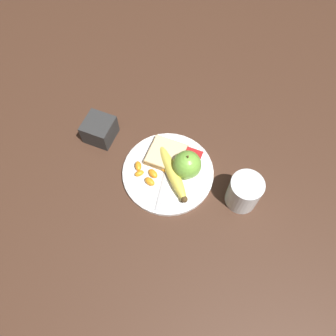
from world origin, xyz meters
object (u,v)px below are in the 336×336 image
Objects in this scene: fork at (166,173)px; plate at (168,172)px; juice_glass at (244,192)px; banana at (173,173)px; bread_slice at (166,155)px; apple at (187,165)px; condiment_caddy at (100,130)px; jam_packet at (193,157)px.

plate is at bearing -25.07° from fork.
banana is (-0.19, -0.01, -0.02)m from juice_glass.
banana is 0.06m from bread_slice.
apple reaches higher than condiment_caddy.
apple is at bearing -93.12° from jam_packet.
bread_slice is 0.52× the size of fork.
banana is at bearing -11.47° from condiment_caddy.
juice_glass is 0.99× the size of bread_slice.
apple is 1.83× the size of jam_packet.
jam_packet reaches higher than fork.
banana is (0.02, -0.01, 0.02)m from plate.
juice_glass is 0.64× the size of banana.
plate is 0.05m from bread_slice.
banana reaches higher than bread_slice.
juice_glass reaches higher than plate.
juice_glass is at bearing -6.35° from apple.
plate is 1.65× the size of banana.
jam_packet is 0.28m from condiment_caddy.
banana is 3.26× the size of jam_packet.
condiment_caddy reaches higher than bread_slice.
plate is 0.03m from banana.
fork is at bearing -67.90° from bread_slice.
bread_slice is 0.20m from condiment_caddy.
condiment_caddy is at bearing 175.36° from apple.
condiment_caddy reaches higher than fork.
apple reaches higher than bread_slice.
bread_slice is at bearing -162.34° from jam_packet.
banana reaches higher than fork.
fork is at bearing -105.39° from plate.
juice_glass is at bearing 2.83° from banana.
bread_slice is at bearing 127.90° from banana.
juice_glass is at bearing -9.87° from bread_slice.
fork is (0.02, -0.05, -0.01)m from bread_slice.
condiment_caddy is (-0.27, -0.02, 0.01)m from jam_packet.
plate is at bearing -179.65° from juice_glass.
condiment_caddy is (-0.27, 0.02, -0.02)m from apple.
banana reaches higher than plate.
bread_slice is at bearing 170.13° from juice_glass.
banana is at bearing -137.54° from apple.
plate is 3.12× the size of condiment_caddy.
juice_glass is 0.19m from banana.
condiment_caddy reaches higher than banana.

